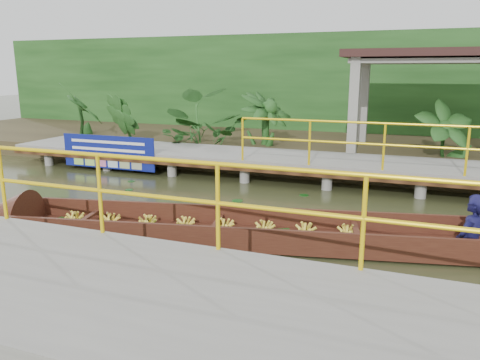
% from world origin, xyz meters
% --- Properties ---
extents(ground, '(80.00, 80.00, 0.00)m').
position_xyz_m(ground, '(0.00, 0.00, 0.00)').
color(ground, '#303319').
rests_on(ground, ground).
extents(land_strip, '(30.00, 8.00, 0.45)m').
position_xyz_m(land_strip, '(0.00, 7.50, 0.23)').
color(land_strip, '#312918').
rests_on(land_strip, ground).
extents(far_dock, '(16.00, 2.06, 1.66)m').
position_xyz_m(far_dock, '(0.02, 3.43, 0.48)').
color(far_dock, gray).
rests_on(far_dock, ground).
extents(near_dock, '(18.00, 2.40, 1.73)m').
position_xyz_m(near_dock, '(1.00, -4.20, 0.30)').
color(near_dock, gray).
rests_on(near_dock, ground).
extents(pavilion, '(4.40, 3.00, 3.00)m').
position_xyz_m(pavilion, '(3.00, 6.30, 2.82)').
color(pavilion, gray).
rests_on(pavilion, ground).
extents(foliage_backdrop, '(30.00, 0.80, 4.00)m').
position_xyz_m(foliage_backdrop, '(0.00, 10.00, 2.00)').
color(foliage_backdrop, '#163A12').
rests_on(foliage_backdrop, ground).
extents(vendor_boat, '(10.90, 3.31, 2.09)m').
position_xyz_m(vendor_boat, '(1.20, -0.90, 0.21)').
color(vendor_boat, '#36160E').
rests_on(vendor_boat, ground).
extents(blue_banner, '(2.81, 0.04, 0.88)m').
position_xyz_m(blue_banner, '(-4.78, 2.48, 0.56)').
color(blue_banner, navy).
rests_on(blue_banner, ground).
extents(tropical_plants, '(14.16, 1.16, 1.45)m').
position_xyz_m(tropical_plants, '(-1.75, 5.30, 1.17)').
color(tropical_plants, '#163A12').
rests_on(tropical_plants, ground).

